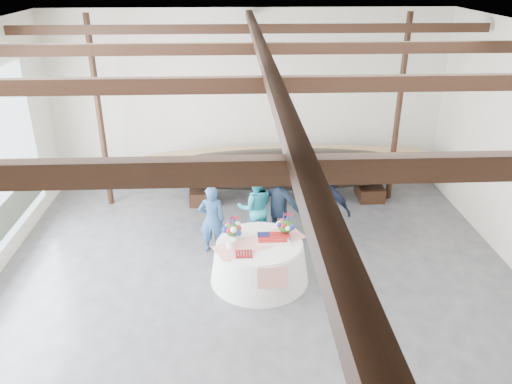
{
  "coord_description": "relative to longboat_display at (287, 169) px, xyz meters",
  "views": [
    {
      "loc": [
        -0.41,
        -6.53,
        5.51
      ],
      "look_at": [
        0.03,
        2.79,
        1.17
      ],
      "focal_mm": 35.0,
      "sensor_mm": 36.0,
      "label": 1
    }
  ],
  "objects": [
    {
      "name": "guest_man_right",
      "position": [
        0.66,
        -2.17,
        -0.04
      ],
      "size": [
        0.99,
        0.89,
        1.61
      ],
      "primitive_type": "imported",
      "rotation": [
        0.0,
        0.0,
        2.48
      ],
      "color": "black",
      "rests_on": "ground"
    },
    {
      "name": "ceiling",
      "position": [
        -0.9,
        -4.81,
        3.66
      ],
      "size": [
        10.0,
        12.0,
        0.01
      ],
      "primitive_type": "cube",
      "color": "white",
      "rests_on": "wall_back"
    },
    {
      "name": "guest_woman_teal",
      "position": [
        -0.88,
        -1.98,
        -0.06
      ],
      "size": [
        0.82,
        0.66,
        1.57
      ],
      "primitive_type": "imported",
      "rotation": [
        0.0,
        0.0,
        3.23
      ],
      "color": "teal",
      "rests_on": "ground"
    },
    {
      "name": "guest_man_left",
      "position": [
        -0.36,
        -1.92,
        0.02
      ],
      "size": [
        1.28,
        1.09,
        1.72
      ],
      "primitive_type": "imported",
      "rotation": [
        0.0,
        0.0,
        2.65
      ],
      "color": "black",
      "rests_on": "ground"
    },
    {
      "name": "floor",
      "position": [
        -0.9,
        -4.81,
        -0.84
      ],
      "size": [
        10.0,
        12.0,
        0.01
      ],
      "primitive_type": "cube",
      "color": "#3D3D42",
      "rests_on": "ground"
    },
    {
      "name": "pavilion_structure",
      "position": [
        -0.9,
        -3.99,
        3.16
      ],
      "size": [
        9.8,
        11.76,
        4.5
      ],
      "color": "black",
      "rests_on": "ground"
    },
    {
      "name": "guest_woman_blue",
      "position": [
        -1.78,
        -2.36,
        -0.11
      ],
      "size": [
        0.55,
        0.37,
        1.47
      ],
      "primitive_type": "imported",
      "rotation": [
        0.0,
        0.0,
        3.1
      ],
      "color": "navy",
      "rests_on": "ground"
    },
    {
      "name": "banquet_table",
      "position": [
        -0.87,
        -3.42,
        -0.45
      ],
      "size": [
        1.85,
        1.85,
        0.8
      ],
      "color": "white",
      "rests_on": "ground"
    },
    {
      "name": "wall_back",
      "position": [
        -0.9,
        1.19,
        1.41
      ],
      "size": [
        10.0,
        0.02,
        4.5
      ],
      "primitive_type": "cube",
      "color": "silver",
      "rests_on": "ground"
    },
    {
      "name": "tabletop_items",
      "position": [
        -0.88,
        -3.3,
        0.1
      ],
      "size": [
        1.78,
        1.25,
        0.4
      ],
      "color": "red",
      "rests_on": "banquet_table"
    },
    {
      "name": "longboat_display",
      "position": [
        0.0,
        0.0,
        0.0
      ],
      "size": [
        7.06,
        1.41,
        1.32
      ],
      "color": "black",
      "rests_on": "ground"
    }
  ]
}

